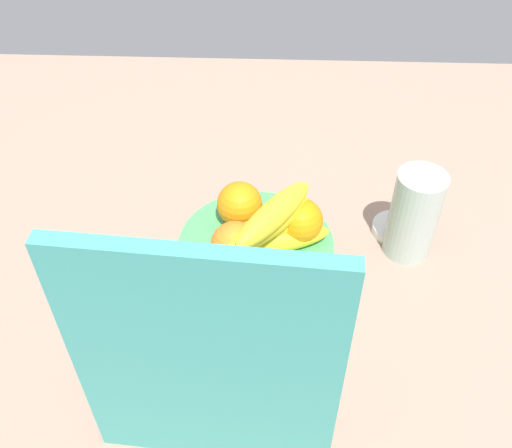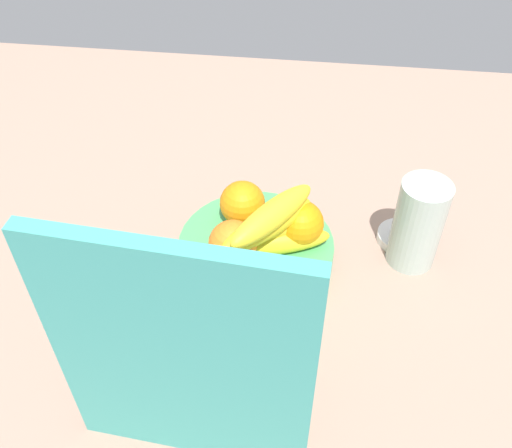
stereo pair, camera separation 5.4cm
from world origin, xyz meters
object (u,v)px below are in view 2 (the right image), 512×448
(orange_center, at_px, (300,224))
(banana_bunch, at_px, (270,228))
(fruit_bowl, at_px, (256,254))
(cutting_board, at_px, (182,365))
(thermos_tumbler, at_px, (418,224))
(jar_lid, at_px, (400,237))
(orange_front_right, at_px, (233,244))
(orange_front_left, at_px, (242,203))

(orange_center, relative_size, banana_bunch, 0.40)
(fruit_bowl, bearing_deg, banana_bunch, 140.96)
(cutting_board, distance_m, thermos_tumbler, 0.47)
(fruit_bowl, distance_m, orange_center, 0.09)
(banana_bunch, relative_size, jar_lid, 2.32)
(fruit_bowl, relative_size, orange_center, 3.37)
(orange_front_right, bearing_deg, orange_center, -149.67)
(banana_bunch, xyz_separation_m, thermos_tumbler, (-0.23, -0.07, -0.03))
(orange_front_left, height_order, orange_center, same)
(orange_front_left, distance_m, jar_lid, 0.28)
(orange_front_left, height_order, banana_bunch, banana_bunch)
(jar_lid, bearing_deg, cutting_board, 55.21)
(orange_front_right, height_order, banana_bunch, banana_bunch)
(cutting_board, bearing_deg, jar_lid, -120.57)
(orange_center, xyz_separation_m, cutting_board, (0.11, 0.32, 0.09))
(orange_center, height_order, thermos_tumbler, thermos_tumbler)
(orange_front_left, height_order, orange_front_right, same)
(banana_bunch, distance_m, cutting_board, 0.31)
(cutting_board, bearing_deg, banana_bunch, -97.85)
(fruit_bowl, relative_size, thermos_tumbler, 1.58)
(orange_front_left, bearing_deg, thermos_tumbler, 179.61)
(thermos_tumbler, bearing_deg, orange_front_right, 17.84)
(orange_front_left, bearing_deg, jar_lid, -171.80)
(banana_bunch, bearing_deg, orange_center, -144.08)
(orange_front_left, distance_m, orange_center, 0.10)
(orange_front_right, relative_size, cutting_board, 0.20)
(orange_front_right, bearing_deg, thermos_tumbler, -162.16)
(orange_front_right, relative_size, thermos_tumbler, 0.47)
(orange_front_left, distance_m, thermos_tumbler, 0.28)
(fruit_bowl, height_order, cutting_board, cutting_board)
(orange_front_right, bearing_deg, orange_front_left, -90.89)
(orange_front_right, xyz_separation_m, jar_lid, (-0.27, -0.13, -0.08))
(orange_front_left, relative_size, banana_bunch, 0.40)
(orange_front_left, xyz_separation_m, banana_bunch, (-0.05, 0.07, 0.02))
(orange_front_left, height_order, jar_lid, orange_front_left)
(fruit_bowl, relative_size, orange_front_left, 3.37)
(jar_lid, bearing_deg, thermos_tumbler, 108.32)
(cutting_board, bearing_deg, orange_front_left, -87.57)
(cutting_board, xyz_separation_m, jar_lid, (-0.28, -0.40, -0.17))
(fruit_bowl, height_order, thermos_tumbler, thermos_tumbler)
(orange_center, bearing_deg, fruit_bowl, 11.04)
(banana_bunch, height_order, jar_lid, banana_bunch)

